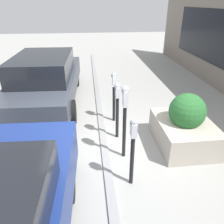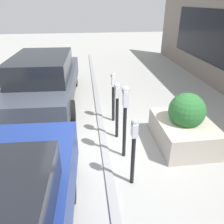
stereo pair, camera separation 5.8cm
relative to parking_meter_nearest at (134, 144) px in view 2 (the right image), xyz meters
The scene contains 8 objects.
ground_plane 1.46m from the parking_meter_nearest, 15.70° to the left, with size 40.00×40.00×0.00m, color #999993.
curb_strip 1.46m from the parking_meter_nearest, 19.39° to the left, with size 19.00×0.16×0.04m.
parking_meter_nearest is the anchor object (origin of this frame).
parking_meter_second 0.82m from the parking_meter_nearest, ahead, with size 0.19×0.16×1.59m.
parking_meter_middle 1.54m from the parking_meter_nearest, ahead, with size 0.19×0.16×1.39m.
parking_meter_fourth 2.37m from the parking_meter_nearest, ahead, with size 0.18×0.15×1.37m.
planter_box 1.81m from the parking_meter_nearest, 52.81° to the right, with size 1.52×1.19×1.25m.
parked_car_middle 4.29m from the parking_meter_nearest, 27.99° to the left, with size 4.80×1.98×1.56m.
Camera 2 is at (-4.05, 0.41, 2.99)m, focal length 35.00 mm.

